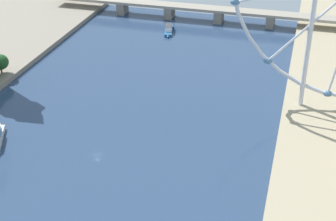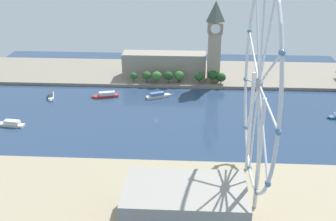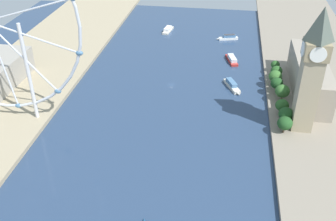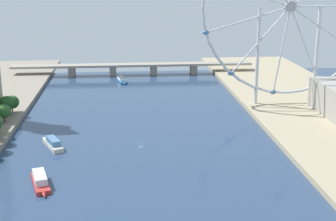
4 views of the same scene
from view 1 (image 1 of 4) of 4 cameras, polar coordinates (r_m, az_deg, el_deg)
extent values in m
plane|color=navy|center=(231.81, -7.89, -4.95)|extent=(412.76, 412.76, 0.00)
cylinder|color=#513823|center=(312.47, -18.05, 4.35)|extent=(0.80, 0.80, 4.62)
ellipsoid|color=#1E471E|center=(310.37, -18.20, 5.26)|extent=(7.73, 7.73, 6.95)
cylinder|color=#513823|center=(312.72, -18.05, 4.22)|extent=(0.80, 0.80, 3.08)
ellipsoid|color=#1E471E|center=(310.56, -18.21, 5.14)|extent=(9.97, 9.97, 8.97)
cylinder|color=silver|center=(255.07, 16.04, 9.57)|extent=(40.65, 1.17, 46.66)
ellipsoid|color=teal|center=(255.53, 7.48, 11.87)|extent=(4.80, 3.20, 3.20)
ellipsoid|color=teal|center=(263.65, 11.06, 5.44)|extent=(4.80, 3.20, 3.20)
ellipsoid|color=teal|center=(269.55, 17.34, 1.80)|extent=(4.80, 3.20, 3.20)
cylinder|color=silver|center=(258.78, 15.40, 7.30)|extent=(2.40, 2.40, 68.14)
cube|color=gray|center=(391.82, 2.92, 11.38)|extent=(224.76, 12.72, 2.00)
cube|color=gray|center=(409.22, -5.09, 11.30)|extent=(6.00, 11.45, 8.54)
cube|color=gray|center=(397.86, 0.17, 10.89)|extent=(6.00, 11.45, 8.54)
cube|color=gray|center=(389.93, 5.68, 10.37)|extent=(6.00, 11.45, 8.54)
cube|color=gray|center=(385.63, 11.34, 9.73)|extent=(6.00, 11.45, 8.54)
cube|color=#235684|center=(369.01, 0.08, 8.86)|extent=(9.51, 21.37, 1.90)
cone|color=#235684|center=(357.74, -0.02, 8.19)|extent=(2.67, 4.06, 1.90)
cube|color=white|center=(369.24, 0.09, 9.23)|extent=(6.86, 12.86, 2.43)
cube|color=#38383D|center=(368.75, 0.09, 9.44)|extent=(6.40, 11.62, 0.46)
cone|color=beige|center=(262.45, -18.19, -1.56)|extent=(3.97, 4.85, 2.46)
camera|label=2|loc=(327.91, 71.86, 14.77)|focal=46.05mm
camera|label=3|loc=(474.16, 0.60, 32.11)|focal=42.15mm
camera|label=4|loc=(131.59, -108.41, -27.06)|focal=52.17mm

